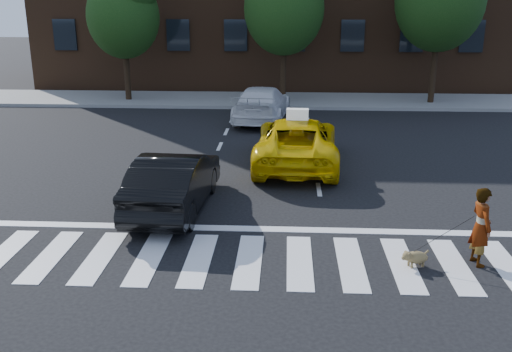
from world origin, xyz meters
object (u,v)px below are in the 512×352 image
Objects in this scene: taxi at (297,141)px; tree_left at (123,7)px; white_suv at (262,104)px; dog at (414,257)px; black_sedan at (174,181)px; woman at (481,227)px.

tree_left is at bearing -50.06° from taxi.
white_suv reaches higher than dog.
white_suv is at bearing -95.77° from black_sedan.
woman is at bearing -55.92° from tree_left.
tree_left is 4.15× the size of woman.
taxi is at bearing 16.33° from woman.
black_sedan is 0.88× the size of white_suv.
taxi is 7.21m from dog.
tree_left reaches higher than taxi.
taxi is 1.07× the size of white_suv.
tree_left is 11.10× the size of dog.
black_sedan is 2.75× the size of woman.
black_sedan reaches higher than dog.
taxi is 3.35× the size of woman.
white_suv is 8.36× the size of dog.
tree_left reaches higher than black_sedan.
white_suv is (1.67, 10.36, 0.00)m from black_sedan.
woman reaches higher than white_suv.
black_sedan is at bearing 86.68° from white_suv.
tree_left reaches higher than white_suv.
white_suv is at bearing -76.05° from taxi.
dog is at bearing -59.24° from tree_left.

